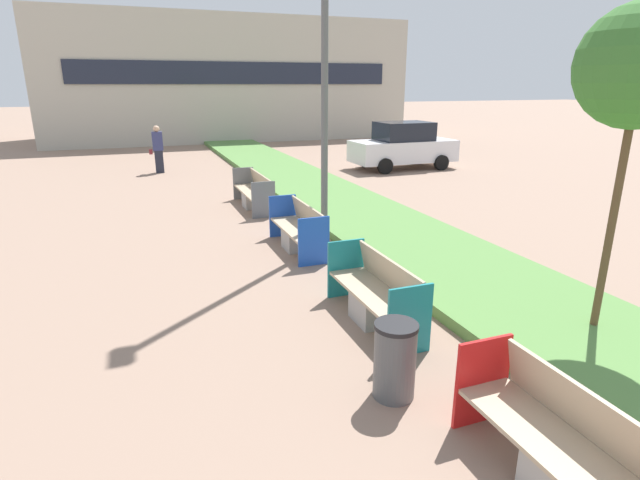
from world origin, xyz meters
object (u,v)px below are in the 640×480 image
object	(u,v)px
bench_red_frame	(575,466)
bench_grey_frame	(254,194)
bench_teal_frame	(376,298)
parked_car_distant	(403,146)
bench_blue_frame	(299,232)
pedestrian_walking	(158,149)
litter_bin	(395,360)
sapling_tree_near	(640,68)

from	to	relation	value
bench_red_frame	bench_grey_frame	distance (m)	11.04
bench_teal_frame	parked_car_distant	size ratio (longest dim) A/B	0.49
bench_red_frame	parked_car_distant	distance (m)	17.12
bench_blue_frame	pedestrian_walking	xyz separation A→B (m)	(-2.11, 10.85, 0.55)
bench_red_frame	litter_bin	xyz separation A→B (m)	(-0.64, 1.84, 0.07)
parked_car_distant	pedestrian_walking	bearing A→B (deg)	164.94
bench_grey_frame	pedestrian_walking	size ratio (longest dim) A/B	1.35
bench_blue_frame	sapling_tree_near	xyz separation A→B (m)	(2.58, -5.00, 3.12)
pedestrian_walking	sapling_tree_near	bearing A→B (deg)	-73.52
bench_teal_frame	litter_bin	distance (m)	1.82
bench_teal_frame	sapling_tree_near	bearing A→B (deg)	-29.48
bench_grey_frame	litter_bin	xyz separation A→B (m)	(-0.64, -9.20, 0.06)
bench_grey_frame	pedestrian_walking	distance (m)	7.24
bench_grey_frame	sapling_tree_near	xyz separation A→B (m)	(2.58, -8.95, 3.11)
pedestrian_walking	bench_red_frame	bearing A→B (deg)	-83.28
bench_teal_frame	parked_car_distant	bearing A→B (deg)	58.87
pedestrian_walking	parked_car_distant	distance (m)	9.65
bench_blue_frame	parked_car_distant	distance (m)	11.11
bench_red_frame	parked_car_distant	bearing A→B (deg)	65.02
bench_red_frame	bench_blue_frame	xyz separation A→B (m)	(-0.00, 7.09, -0.01)
bench_blue_frame	parked_car_distant	world-z (taller)	parked_car_distant
bench_red_frame	pedestrian_walking	bearing A→B (deg)	96.72
bench_red_frame	bench_blue_frame	size ratio (longest dim) A/B	1.10
bench_blue_frame	pedestrian_walking	distance (m)	11.07
bench_blue_frame	litter_bin	distance (m)	5.29
bench_red_frame	sapling_tree_near	distance (m)	4.55
bench_blue_frame	bench_grey_frame	world-z (taller)	same
bench_grey_frame	pedestrian_walking	bearing A→B (deg)	107.02
parked_car_distant	bench_grey_frame	bearing A→B (deg)	-148.69
bench_grey_frame	sapling_tree_near	world-z (taller)	sapling_tree_near
litter_bin	bench_teal_frame	bearing A→B (deg)	69.69
bench_grey_frame	parked_car_distant	distance (m)	8.51
bench_grey_frame	pedestrian_walking	world-z (taller)	pedestrian_walking
bench_red_frame	bench_grey_frame	size ratio (longest dim) A/B	0.94
bench_teal_frame	litter_bin	world-z (taller)	bench_teal_frame
bench_red_frame	pedestrian_walking	distance (m)	18.07
bench_red_frame	bench_grey_frame	xyz separation A→B (m)	(0.00, 11.04, 0.00)
bench_red_frame	bench_blue_frame	world-z (taller)	same
bench_teal_frame	bench_blue_frame	bearing A→B (deg)	89.99
bench_red_frame	bench_blue_frame	distance (m)	7.09
sapling_tree_near	pedestrian_walking	size ratio (longest dim) A/B	2.35
bench_blue_frame	parked_car_distant	bearing A→B (deg)	49.37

